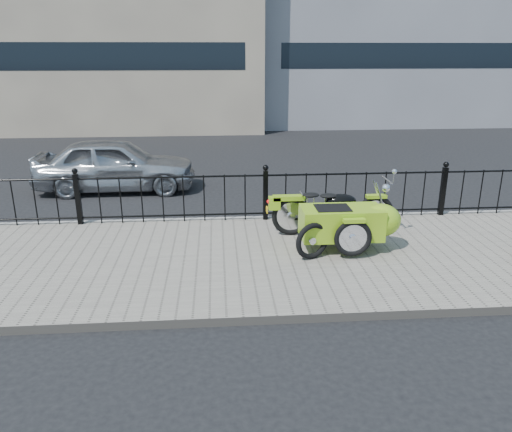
{
  "coord_description": "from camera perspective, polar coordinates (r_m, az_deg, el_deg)",
  "views": [
    {
      "loc": [
        -0.9,
        -7.81,
        3.25
      ],
      "look_at": [
        -0.29,
        -0.1,
        0.66
      ],
      "focal_mm": 35.0,
      "sensor_mm": 36.0,
      "label": 1
    }
  ],
  "objects": [
    {
      "name": "iron_fence",
      "position": [
        9.53,
        1.09,
        2.31
      ],
      "size": [
        14.11,
        0.11,
        1.08
      ],
      "color": "black",
      "rests_on": "sidewalk"
    },
    {
      "name": "sedan_car",
      "position": [
        12.42,
        -15.77,
        5.69
      ],
      "size": [
        3.76,
        1.55,
        1.27
      ],
      "primitive_type": "imported",
      "rotation": [
        0.0,
        0.0,
        1.58
      ],
      "color": "#A6A9AD",
      "rests_on": "ground"
    },
    {
      "name": "sidewalk",
      "position": [
        8.02,
        2.3,
        -4.9
      ],
      "size": [
        30.0,
        3.8,
        0.12
      ],
      "primitive_type": "cube",
      "color": "slate",
      "rests_on": "ground"
    },
    {
      "name": "curb",
      "position": [
        9.82,
        0.99,
        -0.42
      ],
      "size": [
        30.0,
        0.1,
        0.12
      ],
      "primitive_type": "cube",
      "color": "gray",
      "rests_on": "ground"
    },
    {
      "name": "spare_tire",
      "position": [
        7.8,
        6.46,
        -2.86
      ],
      "size": [
        0.58,
        0.32,
        0.6
      ],
      "primitive_type": "torus",
      "rotation": [
        1.57,
        0.0,
        0.41
      ],
      "color": "black",
      "rests_on": "sidewalk"
    },
    {
      "name": "motorcycle_sidecar",
      "position": [
        8.34,
        10.65,
        -0.37
      ],
      "size": [
        2.28,
        1.48,
        0.98
      ],
      "color": "black",
      "rests_on": "sidewalk"
    },
    {
      "name": "ground",
      "position": [
        8.5,
        1.91,
        -3.94
      ],
      "size": [
        120.0,
        120.0,
        0.0
      ],
      "primitive_type": "plane",
      "color": "black",
      "rests_on": "ground"
    }
  ]
}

